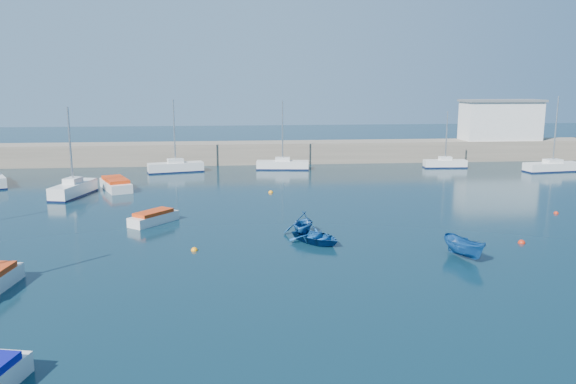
{
  "coord_description": "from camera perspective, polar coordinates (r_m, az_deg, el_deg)",
  "views": [
    {
      "loc": [
        -5.52,
        -25.32,
        10.08
      ],
      "look_at": [
        -1.13,
        17.85,
        1.6
      ],
      "focal_mm": 35.0,
      "sensor_mm": 36.0,
      "label": 1
    }
  ],
  "objects": [
    {
      "name": "sailboat_5",
      "position": [
        65.48,
        -11.34,
        2.52
      ],
      "size": [
        6.45,
        3.25,
        8.24
      ],
      "rotation": [
        0.0,
        0.0,
        1.83
      ],
      "color": "silver",
      "rests_on": "ground"
    },
    {
      "name": "sailboat_7",
      "position": [
        70.18,
        15.66,
        2.82
      ],
      "size": [
        5.11,
        1.7,
        6.74
      ],
      "rotation": [
        0.0,
        0.0,
        1.51
      ],
      "color": "silver",
      "rests_on": "ground"
    },
    {
      "name": "dinghy_center",
      "position": [
        35.96,
        2.91,
        -4.62
      ],
      "size": [
        4.25,
        4.42,
        0.75
      ],
      "primitive_type": "imported",
      "rotation": [
        0.0,
        0.0,
        0.66
      ],
      "color": "navy",
      "rests_on": "ground"
    },
    {
      "name": "sailboat_3",
      "position": [
        54.16,
        -20.96,
        0.31
      ],
      "size": [
        3.05,
        6.15,
        7.99
      ],
      "rotation": [
        0.0,
        0.0,
        -0.25
      ],
      "color": "silver",
      "rests_on": "ground"
    },
    {
      "name": "sailboat_8",
      "position": [
        71.53,
        25.27,
        2.35
      ],
      "size": [
        6.77,
        2.63,
        8.6
      ],
      "rotation": [
        0.0,
        0.0,
        1.69
      ],
      "color": "silver",
      "rests_on": "ground"
    },
    {
      "name": "sailboat_6",
      "position": [
        66.26,
        -0.55,
        2.8
      ],
      "size": [
        6.25,
        2.43,
        8.02
      ],
      "rotation": [
        0.0,
        0.0,
        1.45
      ],
      "color": "silver",
      "rests_on": "ground"
    },
    {
      "name": "dinghy_right",
      "position": [
        34.45,
        17.49,
        -5.41
      ],
      "size": [
        2.14,
        3.42,
        1.24
      ],
      "primitive_type": "imported",
      "rotation": [
        0.0,
        0.0,
        0.32
      ],
      "color": "navy",
      "rests_on": "ground"
    },
    {
      "name": "ground",
      "position": [
        27.8,
        6.14,
        -10.26
      ],
      "size": [
        220.0,
        220.0,
        0.0
      ],
      "primitive_type": "plane",
      "color": "#0A222F",
      "rests_on": "ground"
    },
    {
      "name": "buoy_4",
      "position": [
        48.69,
        25.58,
        -1.99
      ],
      "size": [
        0.37,
        0.37,
        0.37
      ],
      "primitive_type": "sphere",
      "color": "#B0210D",
      "rests_on": "ground"
    },
    {
      "name": "dinghy_left",
      "position": [
        37.74,
        1.54,
        -3.2
      ],
      "size": [
        3.41,
        3.66,
        1.57
      ],
      "primitive_type": "imported",
      "rotation": [
        0.0,
        0.0,
        -0.33
      ],
      "color": "navy",
      "rests_on": "ground"
    },
    {
      "name": "buoy_1",
      "position": [
        38.93,
        22.63,
        -4.82
      ],
      "size": [
        0.46,
        0.46,
        0.46
      ],
      "primitive_type": "sphere",
      "color": "#B0210D",
      "rests_on": "ground"
    },
    {
      "name": "buoy_3",
      "position": [
        52.23,
        -1.76,
        -0.08
      ],
      "size": [
        0.44,
        0.44,
        0.44
      ],
      "primitive_type": "sphere",
      "color": "orange",
      "rests_on": "ground"
    },
    {
      "name": "harbor_office",
      "position": [
        79.83,
        20.78,
        6.77
      ],
      "size": [
        10.0,
        4.0,
        5.0
      ],
      "primitive_type": "cube",
      "color": "silver",
      "rests_on": "back_wall"
    },
    {
      "name": "motorboat_1",
      "position": [
        41.95,
        -13.49,
        -2.53
      ],
      "size": [
        3.47,
        3.82,
        0.94
      ],
      "rotation": [
        0.0,
        0.0,
        -0.69
      ],
      "color": "silver",
      "rests_on": "ground"
    },
    {
      "name": "back_wall",
      "position": [
        72.07,
        -1.38,
        4.06
      ],
      "size": [
        96.0,
        4.5,
        2.6
      ],
      "primitive_type": "cube",
      "color": "#786C5B",
      "rests_on": "ground"
    },
    {
      "name": "motorboat_2",
      "position": [
        56.14,
        -17.1,
        0.77
      ],
      "size": [
        3.95,
        5.81,
        1.13
      ],
      "rotation": [
        0.0,
        0.0,
        0.41
      ],
      "color": "silver",
      "rests_on": "ground"
    },
    {
      "name": "buoy_0",
      "position": [
        34.89,
        -9.49,
        -5.89
      ],
      "size": [
        0.42,
        0.42,
        0.42
      ],
      "primitive_type": "sphere",
      "color": "orange",
      "rests_on": "ground"
    }
  ]
}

